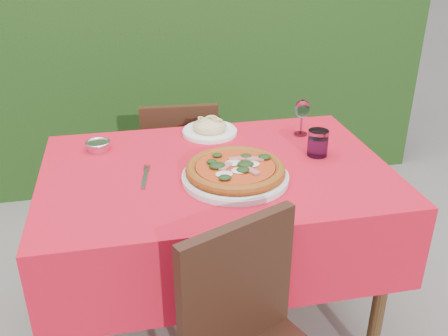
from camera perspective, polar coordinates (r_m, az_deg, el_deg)
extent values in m
plane|color=slate|center=(2.26, -0.79, -17.21)|extent=(60.00, 60.00, 0.00)
cube|color=black|center=(3.26, -6.24, 12.76)|extent=(3.20, 0.55, 1.60)
cube|color=#442E15|center=(1.84, -0.93, -0.72)|extent=(1.20, 0.80, 0.04)
cylinder|color=#442E15|center=(1.94, 17.49, -13.49)|extent=(0.05, 0.05, 0.70)
cylinder|color=#442E15|center=(2.30, -15.91, -6.38)|extent=(0.05, 0.05, 0.70)
cylinder|color=#442E15|center=(2.44, 10.14, -3.72)|extent=(0.05, 0.05, 0.70)
cube|color=red|center=(1.90, -0.90, -4.26)|extent=(1.26, 0.86, 0.32)
cube|color=black|center=(1.44, 1.48, -13.36)|extent=(0.36, 0.19, 0.42)
cube|color=black|center=(2.62, -5.08, -0.33)|extent=(0.38, 0.38, 0.03)
cube|color=black|center=(2.38, -5.03, 2.56)|extent=(0.36, 0.06, 0.40)
cylinder|color=black|center=(2.86, -2.01, -2.38)|extent=(0.03, 0.03, 0.37)
cylinder|color=black|center=(2.85, -8.24, -2.79)|extent=(0.03, 0.03, 0.37)
cylinder|color=black|center=(2.59, -1.24, -5.65)|extent=(0.03, 0.03, 0.37)
cylinder|color=black|center=(2.58, -8.14, -6.11)|extent=(0.03, 0.03, 0.37)
cylinder|color=silver|center=(1.73, 1.29, -1.08)|extent=(0.37, 0.37, 0.02)
cylinder|color=#BB6619|center=(1.72, 1.30, -0.41)|extent=(0.44, 0.44, 0.02)
cylinder|color=#9A1609|center=(1.72, 1.31, 0.09)|extent=(0.36, 0.36, 0.01)
cylinder|color=white|center=(2.12, -1.64, 4.15)|extent=(0.23, 0.23, 0.02)
ellipsoid|color=beige|center=(2.11, -1.65, 4.80)|extent=(0.17, 0.17, 0.06)
cylinder|color=silver|center=(1.94, 10.67, 2.82)|extent=(0.08, 0.08, 0.10)
cylinder|color=#9DBCD5|center=(1.94, 10.63, 2.41)|extent=(0.07, 0.07, 0.07)
cylinder|color=silver|center=(2.14, 8.74, 3.87)|extent=(0.06, 0.06, 0.01)
cylinder|color=silver|center=(2.12, 8.82, 4.92)|extent=(0.01, 0.01, 0.08)
ellipsoid|color=silver|center=(2.10, 8.95, 6.70)|extent=(0.06, 0.06, 0.08)
cube|color=#ADADB4|center=(1.76, -9.04, -1.24)|extent=(0.05, 0.20, 0.01)
cylinder|color=silver|center=(2.02, -14.17, 2.42)|extent=(0.09, 0.09, 0.03)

